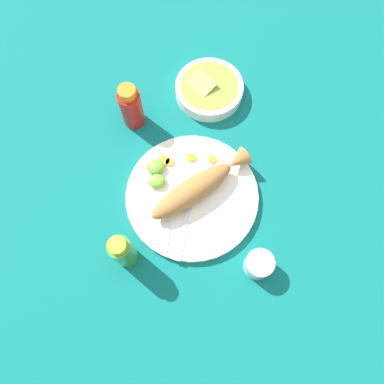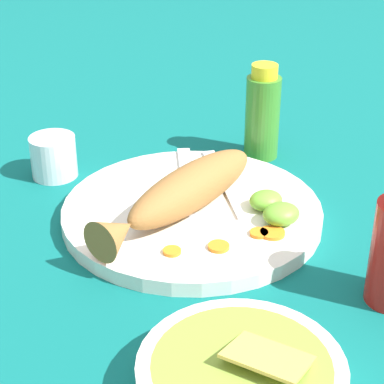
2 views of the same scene
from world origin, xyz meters
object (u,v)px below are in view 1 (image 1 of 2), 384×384
fried_fish (199,187)px  fork_near (185,227)px  guacamole_bowl (209,89)px  main_plate (192,196)px  fork_far (167,219)px  salt_cup (258,265)px  hot_sauce_bottle_green (123,251)px  hot_sauce_bottle_red (131,107)px

fried_fish → fork_near: 0.10m
guacamole_bowl → main_plate: bearing=71.9°
fried_fish → fork_near: (0.05, 0.08, -0.03)m
fork_far → salt_cup: salt_cup is taller
fried_fish → guacamole_bowl: fried_fish is taller
main_plate → salt_cup: (-0.12, 0.19, 0.02)m
salt_cup → guacamole_bowl: size_ratio=0.35×
fork_far → hot_sauce_bottle_green: bearing=-41.0°
hot_sauce_bottle_green → salt_cup: hot_sauce_bottle_green is taller
hot_sauce_bottle_green → salt_cup: (-0.29, 0.07, -0.04)m
hot_sauce_bottle_green → guacamole_bowl: bearing=-123.1°
fried_fish → hot_sauce_bottle_red: 0.26m
fork_far → salt_cup: size_ratio=2.91×
guacamole_bowl → hot_sauce_bottle_red: bearing=13.5°
hot_sauce_bottle_red → salt_cup: (-0.23, 0.42, -0.04)m
fork_near → hot_sauce_bottle_green: bearing=-50.8°
fork_near → salt_cup: (-0.15, 0.11, 0.01)m
guacamole_bowl → fried_fish: bearing=74.6°
fork_near → guacamole_bowl: guacamole_bowl is taller
fork_near → hot_sauce_bottle_green: size_ratio=1.28×
main_plate → guacamole_bowl: 0.30m
hot_sauce_bottle_red → guacamole_bowl: (-0.21, -0.05, -0.04)m
fork_far → guacamole_bowl: 0.37m
fork_far → hot_sauce_bottle_red: (0.05, -0.29, 0.04)m
fried_fish → guacamole_bowl: bearing=-131.3°
main_plate → fork_far: size_ratio=1.75×
fork_near → salt_cup: bearing=74.6°
main_plate → hot_sauce_bottle_green: (0.17, 0.12, 0.06)m
main_plate → guacamole_bowl: guacamole_bowl is taller
fork_near → salt_cup: size_ratio=2.82×
fork_far → main_plate: bearing=142.1°
hot_sauce_bottle_green → guacamole_bowl: 0.48m
main_plate → fork_far: 0.08m
hot_sauce_bottle_red → hot_sauce_bottle_green: size_ratio=0.99×
fork_near → hot_sauce_bottle_red: hot_sauce_bottle_red is taller
main_plate → fried_fish: (-0.02, -0.01, 0.04)m
fried_fish → hot_sauce_bottle_red: (0.13, -0.23, 0.02)m
fried_fish → hot_sauce_bottle_red: bearing=-86.1°
main_plate → guacamole_bowl: bearing=-108.1°
fried_fish → fork_far: bearing=8.9°
salt_cup → fork_far: bearing=-37.0°
fried_fish → salt_cup: bearing=91.3°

